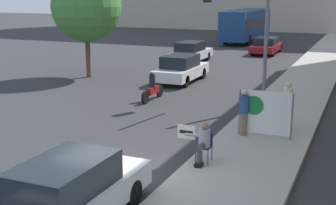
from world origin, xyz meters
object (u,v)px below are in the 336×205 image
Objects in this scene: jogger_on_sidewalk at (244,112)px; car_on_road_distant at (266,45)px; protest_banner at (265,113)px; car_on_road_nearest at (181,69)px; seated_protester at (203,141)px; city_bus_on_road at (246,23)px; street_tree_near_curb at (86,6)px; motorcycle_on_road at (153,89)px; pedestrian_behind at (288,105)px; traffic_light_pole at (243,18)px; parked_car_curbside at (69,194)px; car_on_road_midblock at (191,52)px.

jogger_on_sidewalk is 0.34× the size of car_on_road_distant.
car_on_road_distant is (-3.94, 23.11, -0.27)m from jogger_on_sidewalk.
protest_banner reaches higher than car_on_road_nearest.
protest_banner is (1.13, 3.12, 0.21)m from seated_protester.
jogger_on_sidewalk is 0.36× the size of car_on_road_nearest.
jogger_on_sidewalk is 0.14× the size of city_bus_on_road.
car_on_road_distant is at bearing 63.18° from street_tree_near_curb.
seated_protester is 0.19× the size of street_tree_near_curb.
jogger_on_sidewalk is 23.45m from car_on_road_distant.
city_bus_on_road is (-8.57, 31.97, 0.83)m from protest_banner.
car_on_road_nearest is 1.99× the size of motorcycle_on_road.
pedestrian_behind is 22.39m from car_on_road_distant.
pedestrian_behind reaches higher than car_on_road_nearest.
traffic_light_pole is at bearing 109.68° from pedestrian_behind.
car_on_road_nearest is at bearing -97.72° from car_on_road_distant.
traffic_light_pole is 10.56m from street_tree_near_curb.
city_bus_on_road reaches higher than car_on_road_nearest.
city_bus_on_road is (-5.98, 39.58, 1.07)m from parked_car_curbside.
jogger_on_sidewalk is 6.82m from motorcycle_on_road.
city_bus_on_road is (-7.44, 35.09, 1.04)m from seated_protester.
protest_banner is 14.98m from street_tree_near_curb.
parked_car_curbside is (-0.47, -12.54, -3.11)m from traffic_light_pole.
traffic_light_pole is 27.88m from city_bus_on_road.
motorcycle_on_road is at bearing -84.36° from car_on_road_nearest.
car_on_road_midblock is (-2.08, 7.17, -0.01)m from car_on_road_nearest.
pedestrian_behind is at bearing 66.45° from protest_banner.
seated_protester is 35.89m from city_bus_on_road.
seated_protester is at bearing -83.01° from traffic_light_pole.
street_tree_near_curb is at bearing 146.37° from motorcycle_on_road.
street_tree_near_curb is at bearing -116.82° from car_on_road_distant.
pedestrian_behind is 0.95× the size of protest_banner.
car_on_road_midblock is 12.24m from motorcycle_on_road.
seated_protester is 3.08m from jogger_on_sidewalk.
car_on_road_distant is at bearing 97.95° from traffic_light_pole.
seated_protester is at bearing -82.35° from car_on_road_distant.
seated_protester is 13.19m from car_on_road_nearest.
pedestrian_behind reaches higher than car_on_road_distant.
pedestrian_behind is 32.05m from city_bus_on_road.
traffic_light_pole is 6.73m from car_on_road_nearest.
car_on_road_nearest is at bearing 138.18° from traffic_light_pole.
city_bus_on_road reaches higher than pedestrian_behind.
car_on_road_midblock is 15.94m from city_bus_on_road.
motorcycle_on_road is at bearing -77.94° from car_on_road_midblock.
traffic_light_pole is 0.89× the size of street_tree_near_curb.
seated_protester is 16.13m from street_tree_near_curb.
parked_car_curbside is 0.96× the size of car_on_road_midblock.
pedestrian_behind is at bearing -53.95° from traffic_light_pole.
jogger_on_sidewalk is 0.93× the size of pedestrian_behind.
street_tree_near_curb is (-3.60, -23.82, 2.31)m from city_bus_on_road.
protest_banner is 7.36m from motorcycle_on_road.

